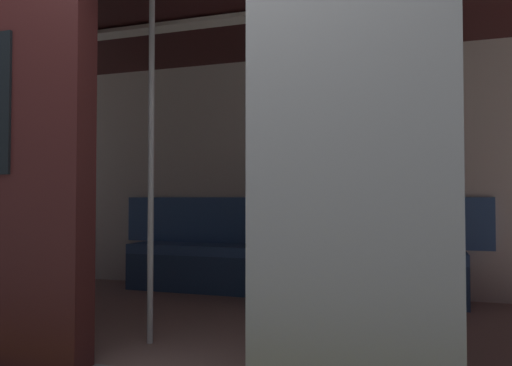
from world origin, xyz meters
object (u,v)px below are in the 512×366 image
object	(u,v)px
handbag	(339,239)
grab_pole_far	(272,158)
person_seated	(297,223)
book	(260,244)
train_car	(238,105)
bench_seat	(284,259)
grab_pole_door	(151,161)

from	to	relation	value
handbag	grab_pole_far	bearing A→B (deg)	86.77
person_seated	book	bearing A→B (deg)	-19.69
train_car	grab_pole_far	world-z (taller)	train_car
bench_seat	grab_pole_door	distance (m)	1.87
grab_pole_door	train_car	bearing A→B (deg)	-117.58
handbag	grab_pole_door	xyz separation A→B (m)	(0.87, 1.71, 0.58)
handbag	grab_pole_door	bearing A→B (deg)	62.99
book	person_seated	bearing A→B (deg)	179.54
bench_seat	handbag	bearing A→B (deg)	-173.87
bench_seat	train_car	bearing A→B (deg)	86.93
book	grab_pole_door	xyz separation A→B (m)	(0.14, 1.74, 0.65)
bench_seat	grab_pole_far	world-z (taller)	grab_pole_far
bench_seat	grab_pole_far	bearing A→B (deg)	103.16
person_seated	grab_pole_far	bearing A→B (deg)	99.04
grab_pole_far	handbag	bearing A→B (deg)	-93.23
grab_pole_door	grab_pole_far	size ratio (longest dim) A/B	1.00
bench_seat	grab_pole_door	size ratio (longest dim) A/B	1.38
bench_seat	handbag	size ratio (longest dim) A/B	11.74
book	grab_pole_door	world-z (taller)	grab_pole_door
train_car	book	world-z (taller)	train_car
handbag	grab_pole_far	distance (m)	1.81
grab_pole_door	handbag	bearing A→B (deg)	-117.01
book	train_car	bearing A→B (deg)	119.26
train_car	bench_seat	bearing A→B (deg)	-93.07
train_car	handbag	size ratio (longest dim) A/B	24.62
bench_seat	person_seated	bearing A→B (deg)	158.35
grab_pole_far	train_car	bearing A→B (deg)	-55.21
train_car	grab_pole_door	xyz separation A→B (m)	(0.33, 0.64, -0.44)
handbag	grab_pole_door	world-z (taller)	grab_pole_door
grab_pole_far	grab_pole_door	bearing A→B (deg)	0.03
book	grab_pole_far	world-z (taller)	grab_pole_far
person_seated	handbag	bearing A→B (deg)	-163.46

